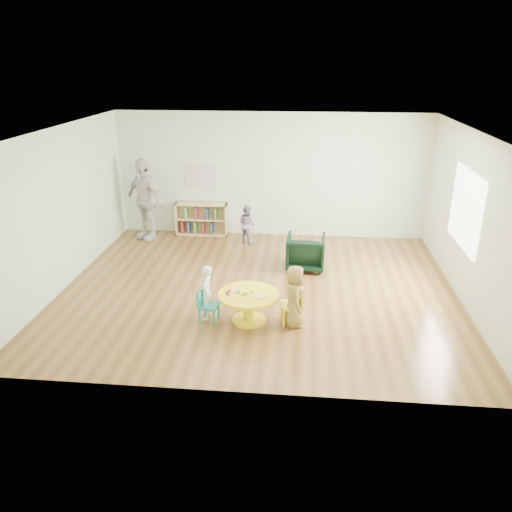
# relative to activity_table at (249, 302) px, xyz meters

# --- Properties ---
(room) EXTENTS (7.10, 7.00, 2.80)m
(room) POSITION_rel_activity_table_xyz_m (0.06, 1.19, 1.56)
(room) COLOR brown
(room) RESTS_ON ground
(activity_table) EXTENTS (0.96, 0.96, 0.53)m
(activity_table) POSITION_rel_activity_table_xyz_m (0.00, 0.00, 0.00)
(activity_table) COLOR yellow
(activity_table) RESTS_ON ground
(kid_chair_left) EXTENTS (0.34, 0.34, 0.55)m
(kid_chair_left) POSITION_rel_activity_table_xyz_m (-0.66, -0.05, -0.04)
(kid_chair_left) COLOR teal
(kid_chair_left) RESTS_ON ground
(kid_chair_right) EXTENTS (0.37, 0.37, 0.61)m
(kid_chair_right) POSITION_rel_activity_table_xyz_m (0.72, 0.02, -0.01)
(kid_chair_right) COLOR yellow
(kid_chair_right) RESTS_ON ground
(bookshelf) EXTENTS (1.20, 0.30, 0.75)m
(bookshelf) POSITION_rel_activity_table_xyz_m (-1.57, 4.05, 0.03)
(bookshelf) COLOR tan
(bookshelf) RESTS_ON ground
(alphabet_poster) EXTENTS (0.74, 0.01, 0.54)m
(alphabet_poster) POSITION_rel_activity_table_xyz_m (-1.55, 4.18, 1.02)
(alphabet_poster) COLOR silver
(alphabet_poster) RESTS_ON ground
(armchair) EXTENTS (0.76, 0.78, 0.68)m
(armchair) POSITION_rel_activity_table_xyz_m (0.88, 2.22, 0.01)
(armchair) COLOR black
(armchair) RESTS_ON ground
(child_left) EXTENTS (0.22, 0.33, 0.90)m
(child_left) POSITION_rel_activity_table_xyz_m (-0.68, 0.04, 0.12)
(child_left) COLOR white
(child_left) RESTS_ON ground
(child_right) EXTENTS (0.39, 0.53, 0.99)m
(child_right) POSITION_rel_activity_table_xyz_m (0.72, -0.06, 0.17)
(child_right) COLOR yellow
(child_right) RESTS_ON ground
(toddler) EXTENTS (0.54, 0.51, 0.87)m
(toddler) POSITION_rel_activity_table_xyz_m (-0.43, 3.57, 0.10)
(toddler) COLOR #1D1B45
(toddler) RESTS_ON ground
(adult_caretaker) EXTENTS (1.15, 0.96, 1.85)m
(adult_caretaker) POSITION_rel_activity_table_xyz_m (-2.76, 3.66, 0.59)
(adult_caretaker) COLOR silver
(adult_caretaker) RESTS_ON ground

